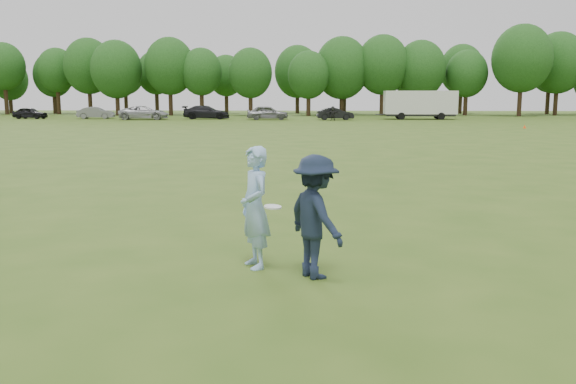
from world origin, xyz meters
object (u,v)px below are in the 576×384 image
at_px(player_far_d, 333,113).
at_px(car_a, 30,113).
at_px(car_d, 206,112).
at_px(car_f, 335,114).
at_px(car_b, 96,113).
at_px(car_c, 144,113).
at_px(thrower, 255,208).
at_px(defender, 316,217).
at_px(cargo_trailer, 420,104).
at_px(car_e, 268,113).
at_px(field_cone, 525,127).

distance_m(player_far_d, car_a, 35.00).
height_order(car_d, car_f, car_d).
distance_m(car_a, car_b, 7.61).
distance_m(car_a, car_c, 14.02).
bearing_deg(thrower, car_f, 150.98).
relative_size(car_c, car_f, 1.35).
relative_size(defender, car_f, 0.46).
relative_size(car_b, cargo_trailer, 0.46).
bearing_deg(car_b, car_c, -114.97).
relative_size(player_far_d, car_f, 0.38).
height_order(car_a, car_c, car_c).
height_order(car_b, car_d, car_d).
bearing_deg(car_b, cargo_trailer, -94.91).
bearing_deg(car_e, defender, -179.51).
bearing_deg(car_d, car_a, 89.40).
xyz_separation_m(thrower, car_e, (-4.92, 58.40, -0.18)).
distance_m(player_far_d, car_d, 14.71).
bearing_deg(defender, player_far_d, -35.00).
distance_m(car_f, cargo_trailer, 9.88).
height_order(defender, field_cone, defender).
xyz_separation_m(thrower, field_cone, (17.82, 42.06, -0.82)).
bearing_deg(thrower, car_a, -177.90).
height_order(car_e, field_cone, car_e).
distance_m(car_a, cargo_trailer, 44.78).
distance_m(player_far_d, car_e, 7.34).
bearing_deg(car_a, player_far_d, -87.16).
bearing_deg(defender, car_c, -15.09).
relative_size(car_b, field_cone, 13.73).
bearing_deg(car_a, cargo_trailer, -81.47).
xyz_separation_m(car_b, car_f, (27.58, -1.69, -0.01)).
bearing_deg(car_a, defender, -143.48).
relative_size(defender, car_c, 0.34).
bearing_deg(defender, car_d, -21.53).
bearing_deg(player_far_d, defender, -96.16).
bearing_deg(car_f, field_cone, -143.78).
height_order(defender, car_c, defender).
bearing_deg(car_b, player_far_d, -102.31).
bearing_deg(defender, cargo_trailer, -44.05).
height_order(car_d, car_e, car_e).
xyz_separation_m(defender, player_far_d, (1.32, 57.48, -0.16)).
xyz_separation_m(car_e, cargo_trailer, (17.07, 2.26, 0.99)).
height_order(player_far_d, car_a, player_far_d).
height_order(car_a, car_f, car_f).
bearing_deg(cargo_trailer, thrower, -101.32).
height_order(thrower, car_c, thrower).
bearing_deg(car_b, car_e, -100.74).
bearing_deg(car_f, car_c, 84.79).
xyz_separation_m(player_far_d, car_e, (-7.20, 1.40, 0.02)).
distance_m(defender, car_e, 59.18).
xyz_separation_m(car_e, car_f, (7.49, 0.10, -0.12)).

